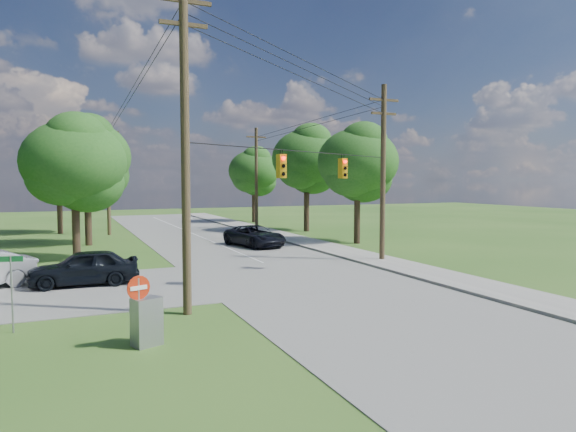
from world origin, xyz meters
name	(u,v)px	position (x,y,z in m)	size (l,w,h in m)	color
ground	(306,304)	(0.00, 0.00, 0.00)	(140.00, 140.00, 0.00)	#2F591D
main_road	(299,278)	(2.00, 5.00, 0.01)	(10.00, 100.00, 0.03)	gray
sidewalk_east	(410,268)	(8.70, 5.00, 0.06)	(2.60, 100.00, 0.12)	#ADAAA2
pole_sw	(185,142)	(-4.60, 0.40, 6.23)	(2.00, 0.32, 12.00)	brown
pole_ne	(383,170)	(8.90, 8.00, 5.47)	(2.00, 0.32, 10.50)	brown
pole_north_e	(256,177)	(8.90, 30.00, 5.13)	(2.00, 0.32, 10.00)	brown
pole_north_w	(108,177)	(-5.00, 30.00, 5.13)	(2.00, 0.32, 10.00)	brown
power_lines	(246,108)	(1.50, 11.54, 9.15)	(13.93, 29.62, 4.93)	black
traffic_signals	(315,167)	(2.55, 4.43, 5.50)	(4.91, 3.27, 1.05)	#DC9D0C
tree_w_near	(74,162)	(-8.00, 15.00, 5.92)	(6.00, 6.00, 8.40)	#432E21
tree_w_mid	(87,157)	(-7.00, 23.00, 6.58)	(6.40, 6.40, 9.22)	#432E21
tree_w_far	(58,165)	(-9.00, 33.00, 6.25)	(6.00, 6.00, 8.73)	#432E21
tree_e_near	(358,162)	(12.00, 16.00, 6.25)	(6.20, 6.20, 8.81)	#432E21
tree_e_mid	(307,158)	(12.50, 26.00, 6.91)	(6.60, 6.60, 9.64)	#432E21
tree_e_far	(254,171)	(11.50, 38.00, 5.92)	(5.80, 5.80, 8.32)	#432E21
car_cross_dark	(84,267)	(-7.84, 7.33, 0.86)	(1.94, 4.83, 1.65)	black
car_main_north	(255,236)	(4.11, 17.28, 0.79)	(2.51, 5.45, 1.51)	black
control_cabinet	(147,322)	(-6.47, -2.64, 0.71)	(0.79, 0.57, 1.43)	gray
do_not_enter_sign	(139,295)	(-6.71, -2.81, 1.57)	(0.68, 0.26, 2.13)	gray
street_name_sign	(12,284)	(-10.20, 0.32, 1.59)	(0.73, 0.22, 2.48)	gray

